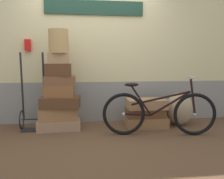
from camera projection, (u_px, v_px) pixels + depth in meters
ground at (97, 135)px, 3.92m from camera, size 8.49×5.20×0.06m
station_building at (94, 49)px, 4.59m from camera, size 6.49×0.74×2.75m
suitcase_0 at (59, 125)px, 4.09m from camera, size 0.72×0.40×0.16m
suitcase_1 at (59, 114)px, 4.07m from camera, size 0.64×0.35×0.22m
suitcase_2 at (60, 102)px, 4.03m from camera, size 0.66×0.42×0.18m
suitcase_3 at (59, 91)px, 4.02m from camera, size 0.50×0.30×0.19m
suitcase_4 at (60, 81)px, 4.03m from camera, size 0.50×0.30×0.15m
suitcase_5 at (58, 70)px, 3.96m from camera, size 0.42×0.25×0.20m
suitcase_6 at (58, 58)px, 3.95m from camera, size 0.35×0.23×0.17m
suitcase_7 at (146, 122)px, 4.29m from camera, size 0.74×0.52×0.18m
suitcase_8 at (144, 112)px, 4.28m from camera, size 0.66×0.47×0.15m
suitcase_9 at (146, 104)px, 4.24m from camera, size 0.66×0.44×0.16m
wicker_basket at (59, 41)px, 3.93m from camera, size 0.32×0.32×0.38m
luggage_trolley at (34, 112)px, 4.13m from camera, size 0.44×0.38×1.29m
burlap_sack at (179, 109)px, 4.38m from camera, size 0.48×0.40×0.59m
bicycle at (159, 113)px, 3.77m from camera, size 1.75×0.46×0.92m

